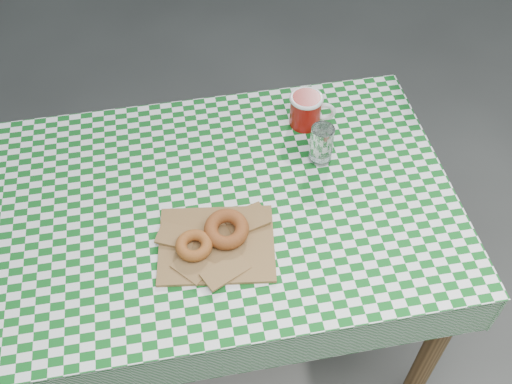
% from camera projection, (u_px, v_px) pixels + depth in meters
% --- Properties ---
extents(ground, '(60.00, 60.00, 0.00)m').
position_uv_depth(ground, '(273.00, 319.00, 2.17)').
color(ground, '#494844').
rests_on(ground, ground).
extents(table, '(1.25, 0.88, 0.75)m').
position_uv_depth(table, '(229.00, 277.00, 1.85)').
color(table, '#52341C').
rests_on(table, ground).
extents(tablecloth, '(1.27, 0.90, 0.01)m').
position_uv_depth(tablecloth, '(224.00, 202.00, 1.55)').
color(tablecloth, '#0E5A19').
rests_on(tablecloth, table).
extents(paper_bag, '(0.30, 0.24, 0.02)m').
position_uv_depth(paper_bag, '(217.00, 244.00, 1.46)').
color(paper_bag, olive).
rests_on(paper_bag, tablecloth).
extents(bagel_front, '(0.10, 0.10, 0.03)m').
position_uv_depth(bagel_front, '(194.00, 245.00, 1.43)').
color(bagel_front, '#A15C21').
rests_on(bagel_front, paper_bag).
extents(bagel_back, '(0.13, 0.13, 0.03)m').
position_uv_depth(bagel_back, '(226.00, 229.00, 1.45)').
color(bagel_back, brown).
rests_on(bagel_back, paper_bag).
extents(coffee_mug, '(0.21, 0.21, 0.10)m').
position_uv_depth(coffee_mug, '(306.00, 110.00, 1.70)').
color(coffee_mug, maroon).
rests_on(coffee_mug, tablecloth).
extents(drinking_glass, '(0.08, 0.08, 0.11)m').
position_uv_depth(drinking_glass, '(321.00, 144.00, 1.60)').
color(drinking_glass, white).
rests_on(drinking_glass, tablecloth).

